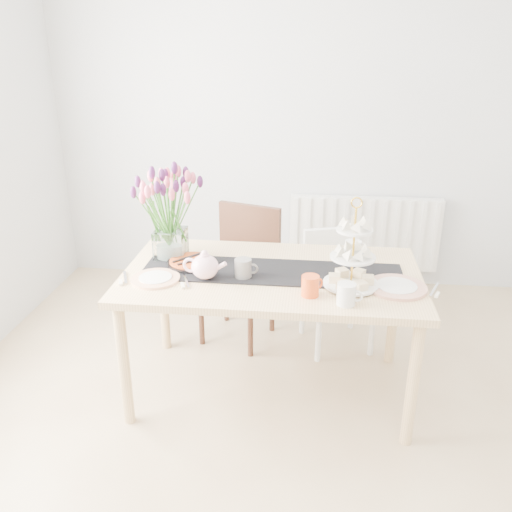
# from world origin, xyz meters

# --- Properties ---
(room_shell) EXTENTS (4.50, 4.50, 4.50)m
(room_shell) POSITION_xyz_m (0.00, 0.00, 1.30)
(room_shell) COLOR tan
(room_shell) RESTS_ON ground
(radiator) EXTENTS (1.20, 0.08, 0.60)m
(radiator) POSITION_xyz_m (0.50, 2.19, 0.45)
(radiator) COLOR white
(radiator) RESTS_ON room_shell
(dining_table) EXTENTS (1.60, 0.90, 0.75)m
(dining_table) POSITION_xyz_m (-0.12, 0.65, 0.67)
(dining_table) COLOR tan
(dining_table) RESTS_ON ground
(chair_brown) EXTENTS (0.56, 0.56, 0.90)m
(chair_brown) POSITION_xyz_m (-0.37, 1.30, 0.52)
(chair_brown) COLOR #371D14
(chair_brown) RESTS_ON ground
(chair_white) EXTENTS (0.49, 0.49, 0.77)m
(chair_white) POSITION_xyz_m (0.25, 1.27, 0.44)
(chair_white) COLOR white
(chair_white) RESTS_ON ground
(table_runner) EXTENTS (1.40, 0.35, 0.01)m
(table_runner) POSITION_xyz_m (-0.12, 0.65, 0.75)
(table_runner) COLOR black
(table_runner) RESTS_ON dining_table
(tulip_vase) EXTENTS (0.62, 0.62, 0.53)m
(tulip_vase) POSITION_xyz_m (-0.71, 0.80, 1.09)
(tulip_vase) COLOR silver
(tulip_vase) RESTS_ON dining_table
(cake_stand) EXTENTS (0.28, 0.28, 0.42)m
(cake_stand) POSITION_xyz_m (0.29, 0.52, 0.87)
(cake_stand) COLOR gold
(cake_stand) RESTS_ON dining_table
(teapot) EXTENTS (0.25, 0.22, 0.15)m
(teapot) POSITION_xyz_m (-0.46, 0.52, 0.82)
(teapot) COLOR white
(teapot) RESTS_ON dining_table
(cream_jug) EXTENTS (0.12, 0.12, 0.09)m
(cream_jug) POSITION_xyz_m (0.33, 0.93, 0.80)
(cream_jug) COLOR white
(cream_jug) RESTS_ON dining_table
(tart_tin) EXTENTS (0.27, 0.27, 0.03)m
(tart_tin) POSITION_xyz_m (-0.57, 0.70, 0.77)
(tart_tin) COLOR black
(tart_tin) RESTS_ON dining_table
(mug_grey) EXTENTS (0.10, 0.10, 0.11)m
(mug_grey) POSITION_xyz_m (-0.26, 0.56, 0.80)
(mug_grey) COLOR slate
(mug_grey) RESTS_ON dining_table
(mug_white) EXTENTS (0.11, 0.11, 0.11)m
(mug_white) POSITION_xyz_m (0.26, 0.32, 0.80)
(mug_white) COLOR silver
(mug_white) RESTS_ON dining_table
(mug_orange) EXTENTS (0.12, 0.12, 0.10)m
(mug_orange) POSITION_xyz_m (0.09, 0.39, 0.80)
(mug_orange) COLOR #E34C19
(mug_orange) RESTS_ON dining_table
(plate_left) EXTENTS (0.33, 0.33, 0.01)m
(plate_left) POSITION_xyz_m (-0.72, 0.49, 0.76)
(plate_left) COLOR silver
(plate_left) RESTS_ON dining_table
(plate_right) EXTENTS (0.40, 0.40, 0.02)m
(plate_right) POSITION_xyz_m (0.52, 0.52, 0.76)
(plate_right) COLOR silver
(plate_right) RESTS_ON dining_table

